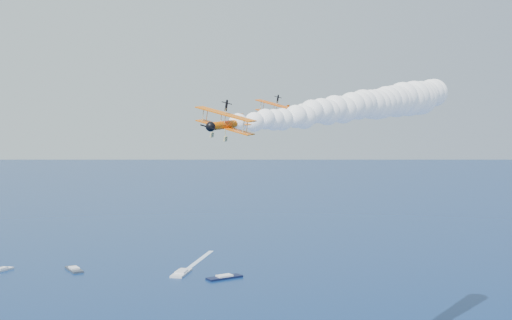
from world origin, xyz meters
name	(u,v)px	position (x,y,z in m)	size (l,w,h in m)	color
biplane_lead	(277,113)	(12.86, 37.01, 57.04)	(7.04, 7.90, 4.76)	#E85604
biplane_trail	(226,125)	(-3.30, 8.71, 55.17)	(7.03, 7.88, 4.75)	#F16505
smoke_trail_lead	(374,101)	(41.45, 58.06, 59.79)	(59.15, 45.35, 12.31)	white
smoke_trail_trail	(354,107)	(23.99, 31.42, 57.92)	(56.77, 48.39, 12.31)	white
spectator_boats	(131,315)	(-1.42, 123.06, 0.35)	(236.72, 171.26, 0.70)	white
boat_wakes	(158,314)	(6.26, 123.02, 0.03)	(82.47, 173.38, 0.04)	white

